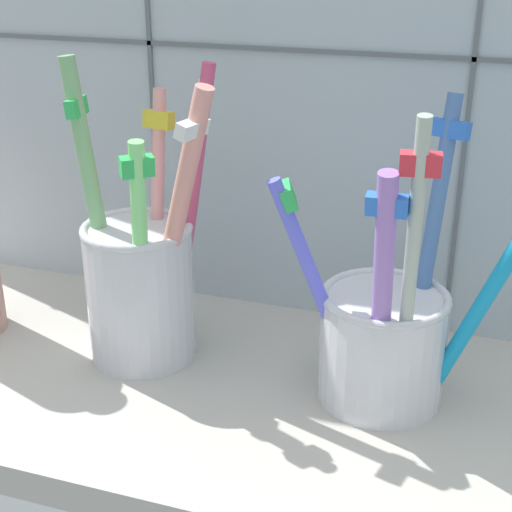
{
  "coord_description": "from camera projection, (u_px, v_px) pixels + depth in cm",
  "views": [
    {
      "loc": [
        13.13,
        -37.56,
        28.1
      ],
      "look_at": [
        0.0,
        1.74,
        10.03
      ],
      "focal_mm": 54.08,
      "sensor_mm": 36.0,
      "label": 1
    }
  ],
  "objects": [
    {
      "name": "counter_slab",
      "position": [
        247.0,
        401.0,
        0.47
      ],
      "size": [
        64.0,
        22.0,
        2.0
      ],
      "primitive_type": "cube",
      "color": "#BCB7AD",
      "rests_on": "ground"
    },
    {
      "name": "tile_wall_back",
      "position": [
        307.0,
        16.0,
        0.49
      ],
      "size": [
        64.0,
        2.2,
        45.0
      ],
      "color": "#B2C1CC",
      "rests_on": "ground"
    },
    {
      "name": "toothbrush_cup_left",
      "position": [
        142.0,
        278.0,
        0.48
      ],
      "size": [
        10.01,
        7.24,
        19.15
      ],
      "color": "silver",
      "rests_on": "counter_slab"
    },
    {
      "name": "toothbrush_cup_right",
      "position": [
        386.0,
        333.0,
        0.44
      ],
      "size": [
        15.18,
        9.07,
        18.07
      ],
      "color": "silver",
      "rests_on": "counter_slab"
    }
  ]
}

